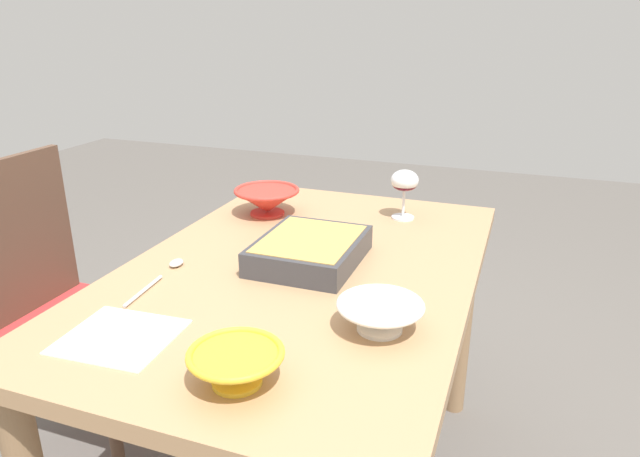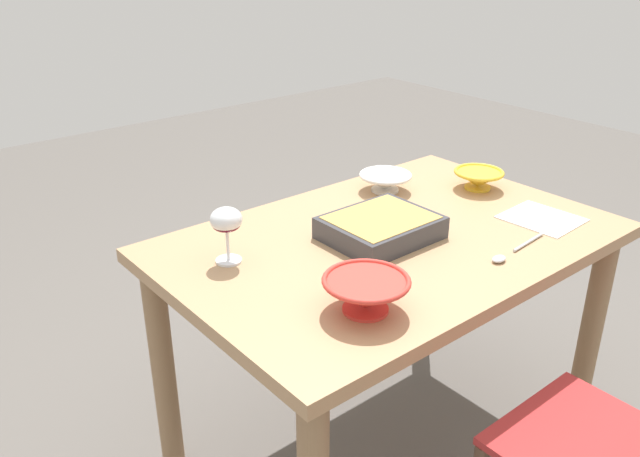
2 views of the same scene
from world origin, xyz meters
TOP-DOWN VIEW (x-y plane):
  - ground_plane at (0.00, 0.00)m, footprint 8.00×8.00m
  - dining_table at (0.00, 0.00)m, footprint 1.25×0.82m
  - wine_glass at (0.43, -0.16)m, footprint 0.08×0.08m
  - casserole_dish at (0.03, -0.01)m, footprint 0.29×0.24m
  - mixing_bowl at (-0.48, -0.08)m, footprint 0.16×0.16m
  - small_bowl at (0.32, 0.24)m, footprint 0.20×0.20m
  - serving_bowl at (-0.23, -0.26)m, footprint 0.17×0.17m
  - serving_spoon at (-0.15, 0.28)m, footprint 0.25×0.04m
  - napkin at (-0.42, 0.20)m, footprint 0.20×0.21m

SIDE VIEW (x-z plane):
  - ground_plane at x=0.00m, z-range 0.00..0.00m
  - dining_table at x=0.00m, z-range 0.26..0.98m
  - napkin at x=-0.42m, z-range 0.73..0.73m
  - serving_spoon at x=-0.15m, z-range 0.73..0.74m
  - serving_bowl at x=-0.23m, z-range 0.73..0.79m
  - casserole_dish at x=0.03m, z-range 0.73..0.79m
  - mixing_bowl at x=-0.48m, z-range 0.73..0.79m
  - small_bowl at x=0.32m, z-range 0.73..0.81m
  - wine_glass at x=0.43m, z-range 0.76..0.91m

